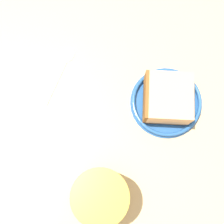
{
  "coord_description": "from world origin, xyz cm",
  "views": [
    {
      "loc": [
        8.96,
        7.55,
        58.34
      ],
      "look_at": [
        0.24,
        -0.45,
        3.0
      ],
      "focal_mm": 49.92,
      "sensor_mm": 36.0,
      "label": 1
    }
  ],
  "objects_px": {
    "tea_mug": "(101,197)",
    "teaspoon": "(65,64)",
    "small_plate": "(166,102)",
    "cake_slice": "(167,98)"
  },
  "relations": [
    {
      "from": "tea_mug",
      "to": "teaspoon",
      "type": "bearing_deg",
      "value": -120.85
    },
    {
      "from": "tea_mug",
      "to": "teaspoon",
      "type": "distance_m",
      "value": 0.27
    },
    {
      "from": "small_plate",
      "to": "teaspoon",
      "type": "distance_m",
      "value": 0.21
    },
    {
      "from": "small_plate",
      "to": "teaspoon",
      "type": "relative_size",
      "value": 1.12
    },
    {
      "from": "cake_slice",
      "to": "tea_mug",
      "type": "distance_m",
      "value": 0.21
    },
    {
      "from": "teaspoon",
      "to": "tea_mug",
      "type": "bearing_deg",
      "value": 59.15
    },
    {
      "from": "cake_slice",
      "to": "tea_mug",
      "type": "relative_size",
      "value": 1.15
    },
    {
      "from": "small_plate",
      "to": "tea_mug",
      "type": "height_order",
      "value": "tea_mug"
    },
    {
      "from": "cake_slice",
      "to": "tea_mug",
      "type": "bearing_deg",
      "value": 7.81
    },
    {
      "from": "tea_mug",
      "to": "teaspoon",
      "type": "xyz_separation_m",
      "value": [
        -0.13,
        -0.23,
        -0.05
      ]
    }
  ]
}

